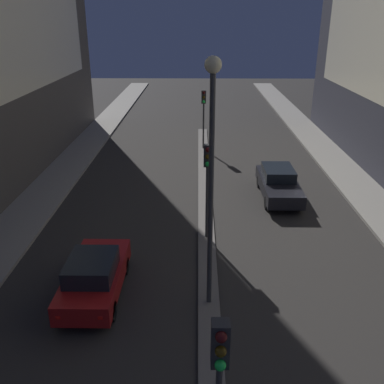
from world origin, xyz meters
name	(u,v)px	position (x,y,z in m)	size (l,w,h in m)	color
median_strip	(206,212)	(0.00, 17.39, 0.05)	(0.71, 32.78, 0.11)	#66605B
traffic_light_near	(219,373)	(0.00, 4.20, 3.14)	(0.32, 0.42, 4.11)	#383838
traffic_light_mid	(207,171)	(0.00, 14.79, 3.14)	(0.32, 0.42, 4.11)	#383838
traffic_light_far	(204,106)	(0.00, 28.17, 3.14)	(0.32, 0.42, 4.11)	#383838
street_lamp	(212,154)	(0.00, 10.31, 5.24)	(0.48, 0.48, 7.86)	#383838
car_left_lane	(94,276)	(-3.87, 10.70, 0.80)	(1.78, 4.26, 1.60)	maroon
car_right_lane	(278,183)	(3.87, 19.54, 0.78)	(1.81, 4.79, 1.54)	black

